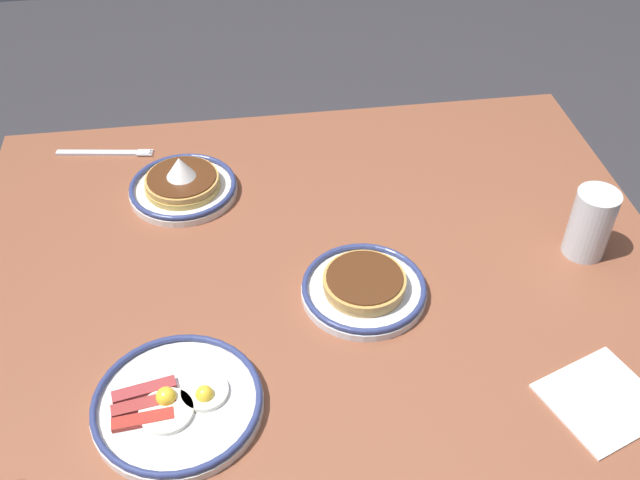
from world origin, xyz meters
The scene contains 7 objects.
dining_table centered at (0.00, 0.00, 0.66)m, with size 1.21×0.97×0.76m.
plate_near_main centered at (0.23, -0.23, 0.78)m, with size 0.21×0.21×0.08m.
plate_center_pancakes centered at (-0.06, 0.08, 0.77)m, with size 0.21×0.21×0.04m.
plate_far_companion centered at (0.24, 0.26, 0.77)m, with size 0.24×0.24×0.04m.
drinking_glass centered at (-0.46, 0.03, 0.81)m, with size 0.07×0.07×0.13m.
paper_napkin centered at (-0.36, 0.34, 0.76)m, with size 0.15×0.14×0.00m, color white.
fork_near centered at (0.39, -0.39, 0.76)m, with size 0.20×0.05×0.01m.
Camera 1 is at (0.13, 0.89, 1.62)m, focal length 40.90 mm.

